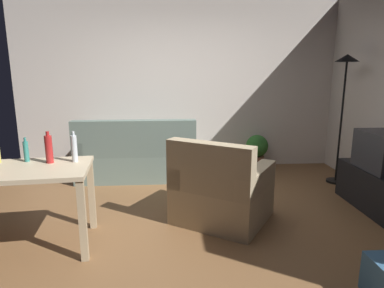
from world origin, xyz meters
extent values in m
cube|color=brown|center=(0.00, 0.00, -0.01)|extent=(5.20, 4.40, 0.02)
cube|color=silver|center=(0.00, 2.20, 1.35)|extent=(5.20, 0.10, 2.70)
cube|color=slate|center=(-0.65, 1.65, 0.20)|extent=(1.73, 0.84, 0.40)
cube|color=slate|center=(-0.65, 1.31, 0.66)|extent=(1.73, 0.16, 0.52)
cube|color=slate|center=(0.13, 1.65, 0.51)|extent=(0.16, 0.84, 0.22)
cube|color=slate|center=(-1.44, 1.65, 0.51)|extent=(0.16, 0.84, 0.22)
cube|color=black|center=(2.25, 0.18, 0.24)|extent=(0.44, 1.10, 0.48)
cube|color=#2D2D33|center=(2.25, 0.18, 0.70)|extent=(0.40, 0.60, 0.44)
cylinder|color=black|center=(2.25, 1.16, 0.01)|extent=(0.26, 0.26, 0.03)
cylinder|color=black|center=(2.25, 1.16, 0.87)|extent=(0.03, 0.03, 1.68)
cone|color=black|center=(2.25, 1.16, 1.76)|extent=(0.32, 0.32, 0.10)
cube|color=#C6B28E|center=(-1.49, -0.42, 0.74)|extent=(1.26, 0.82, 0.04)
cube|color=tan|center=(-0.91, -0.67, 0.36)|extent=(0.07, 0.07, 0.72)
cube|color=tan|center=(-0.97, -0.05, 0.36)|extent=(0.07, 0.07, 0.72)
cylinder|color=brown|center=(1.26, 1.90, 0.11)|extent=(0.24, 0.24, 0.22)
sphere|color=#2D6B28|center=(1.26, 1.90, 0.39)|extent=(0.36, 0.36, 0.36)
cube|color=tan|center=(0.41, 0.07, 0.20)|extent=(1.21, 1.20, 0.40)
cube|color=tan|center=(0.22, -0.22, 0.66)|extent=(0.84, 0.63, 0.52)
cube|color=tan|center=(0.72, -0.14, 0.51)|extent=(0.59, 0.79, 0.22)
cube|color=tan|center=(0.10, 0.27, 0.51)|extent=(0.59, 0.79, 0.22)
cylinder|color=teal|center=(-1.50, -0.19, 0.86)|extent=(0.05, 0.05, 0.19)
cylinder|color=teal|center=(-1.50, -0.19, 0.97)|extent=(0.02, 0.02, 0.04)
cylinder|color=#AD2323|center=(-1.27, -0.25, 0.89)|extent=(0.07, 0.07, 0.26)
cylinder|color=#AD2323|center=(-1.27, -0.25, 1.04)|extent=(0.03, 0.03, 0.04)
cylinder|color=silver|center=(-1.05, -0.23, 0.88)|extent=(0.05, 0.05, 0.25)
cylinder|color=silver|center=(-1.05, -0.23, 1.03)|extent=(0.02, 0.02, 0.04)
camera|label=1|loc=(-0.17, -3.32, 1.60)|focal=31.22mm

